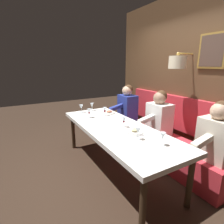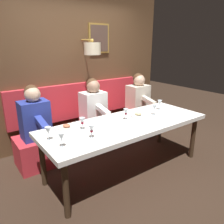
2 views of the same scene
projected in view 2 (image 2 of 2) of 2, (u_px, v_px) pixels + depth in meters
name	position (u px, v px, depth m)	size (l,w,h in m)	color
ground_plane	(126.00, 169.00, 3.25)	(12.00, 12.00, 0.00)	#332319
dining_table	(127.00, 127.00, 3.05)	(0.90, 2.40, 0.74)	white
banquette_bench	(94.00, 135.00, 3.87)	(0.52, 2.60, 0.45)	red
back_wall_panel	(76.00, 67.00, 3.97)	(0.59, 3.80, 2.90)	brown
diner_nearest	(138.00, 95.00, 4.26)	(0.60, 0.40, 0.79)	beige
diner_near	(93.00, 103.00, 3.69)	(0.60, 0.40, 0.79)	white
diner_middle	(34.00, 114.00, 3.13)	(0.60, 0.40, 0.79)	#283893
place_setting_0	(138.00, 115.00, 3.29)	(0.24, 0.32, 0.05)	silver
place_setting_1	(67.00, 127.00, 2.83)	(0.24, 0.32, 0.05)	silver
wine_glass_0	(61.00, 137.00, 2.27)	(0.07, 0.07, 0.16)	silver
wine_glass_1	(154.00, 108.00, 3.30)	(0.07, 0.07, 0.16)	silver
wine_glass_2	(160.00, 103.00, 3.56)	(0.07, 0.07, 0.16)	silver
wine_glass_3	(92.00, 129.00, 2.49)	(0.07, 0.07, 0.16)	silver
wine_glass_4	(126.00, 112.00, 3.10)	(0.07, 0.07, 0.16)	silver
wine_glass_5	(82.00, 121.00, 2.74)	(0.07, 0.07, 0.16)	silver
wine_glass_6	(48.00, 131.00, 2.44)	(0.07, 0.07, 0.16)	silver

